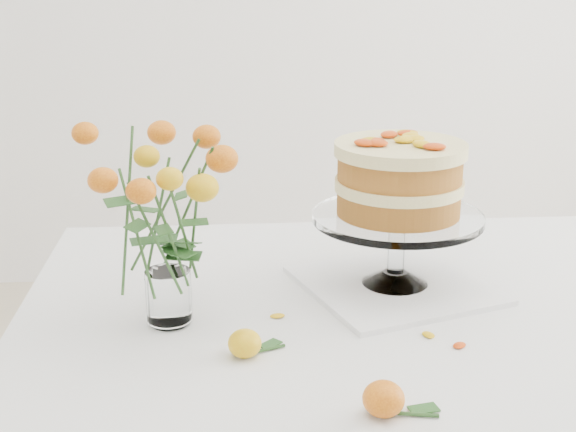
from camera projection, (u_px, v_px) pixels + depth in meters
name	position (u px, v px, depth m)	size (l,w,h in m)	color
table	(418.00, 342.00, 1.46)	(1.43, 0.93, 0.76)	tan
napkin	(395.00, 285.00, 1.49)	(0.32, 0.32, 0.01)	white
cake_stand	(399.00, 186.00, 1.43)	(0.31, 0.31, 0.28)	white
rose_vase	(164.00, 197.00, 1.28)	(0.27, 0.27, 0.38)	white
loose_rose_near	(245.00, 344.00, 1.23)	(0.09, 0.05, 0.04)	gold
loose_rose_far	(384.00, 399.00, 1.07)	(0.10, 0.06, 0.05)	#BC4509
stray_petal_a	(363.00, 326.00, 1.33)	(0.03, 0.02, 0.00)	yellow
stray_petal_b	(428.00, 335.00, 1.30)	(0.03, 0.02, 0.00)	yellow
stray_petal_c	(459.00, 346.00, 1.26)	(0.03, 0.02, 0.00)	yellow
stray_petal_d	(277.00, 316.00, 1.37)	(0.03, 0.02, 0.00)	yellow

